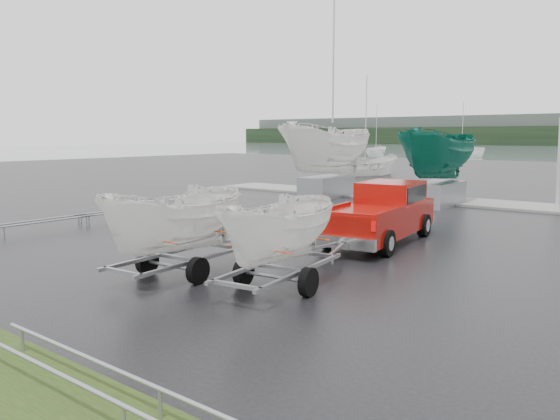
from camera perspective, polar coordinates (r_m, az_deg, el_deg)
name	(u,v)px	position (r m, az deg, el deg)	size (l,w,h in m)	color
ground_plane	(319,247)	(16.07, 4.13, -3.87)	(120.00, 120.00, 0.00)	black
dock	(471,202)	(27.69, 19.31, 0.75)	(30.00, 3.00, 0.12)	gray
pickup_truck	(383,211)	(17.07, 10.73, -0.11)	(2.48, 5.57, 1.79)	#950D08
trailer_hitched	(280,177)	(11.36, -0.04, 3.52)	(1.84, 3.72, 4.40)	#93969B
trailer_parked	(175,166)	(12.54, -10.89, 4.55)	(1.82, 3.68, 4.72)	#93969B
keelboat_0	(328,114)	(28.76, 4.99, 10.00)	(2.73, 3.20, 10.91)	#93969B
keelboat_1	(440,123)	(26.16, 16.36, 8.74)	(2.40, 3.20, 7.49)	#93969B
mast_rack_0	(150,207)	(22.84, -13.47, 0.32)	(0.56, 6.50, 0.06)	#93969B
mast_rack_1	(0,226)	(19.72, -27.22, -1.51)	(0.56, 6.50, 0.06)	#93969B
mast_rack_2	(142,397)	(6.62, -14.20, -18.44)	(7.00, 0.56, 0.06)	#93969B
moored_boat_0	(365,175)	(45.13, 8.85, 3.62)	(3.23, 3.27, 11.34)	white
moored_boat_4	(461,158)	(83.96, 18.41, 5.22)	(3.82, 3.81, 11.54)	white
moored_boat_6	(376,156)	(86.97, 9.98, 5.58)	(2.86, 2.90, 11.17)	white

